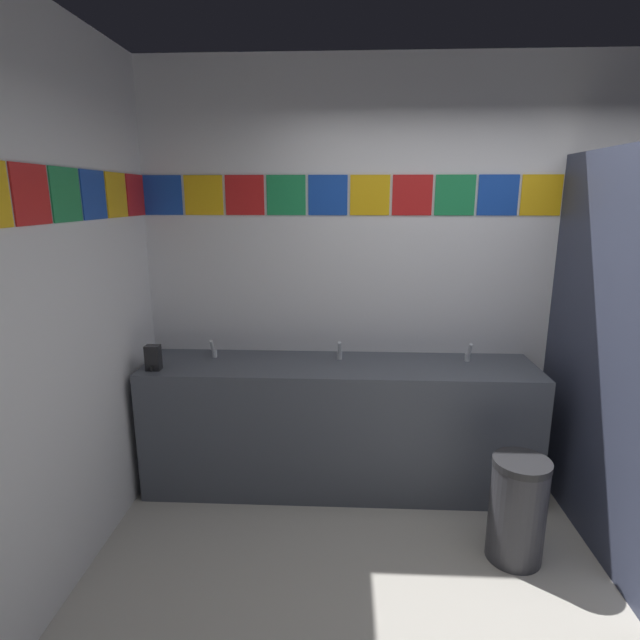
% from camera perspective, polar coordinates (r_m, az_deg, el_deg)
% --- Properties ---
extents(wall_back, '(4.43, 0.09, 2.82)m').
position_cam_1_polar(wall_back, '(3.62, 16.45, 4.82)').
color(wall_back, silver).
rests_on(wall_back, ground_plane).
extents(vanity_counter, '(2.57, 0.57, 0.87)m').
position_cam_1_polar(vanity_counter, '(3.49, 2.12, -11.60)').
color(vanity_counter, '#4C515B').
rests_on(vanity_counter, ground_plane).
extents(faucet_left, '(0.04, 0.10, 0.14)m').
position_cam_1_polar(faucet_left, '(3.52, -11.91, -3.39)').
color(faucet_left, silver).
rests_on(faucet_left, vanity_counter).
extents(faucet_center, '(0.04, 0.10, 0.14)m').
position_cam_1_polar(faucet_center, '(3.40, 2.21, -3.67)').
color(faucet_center, silver).
rests_on(faucet_center, vanity_counter).
extents(faucet_right, '(0.04, 0.10, 0.14)m').
position_cam_1_polar(faucet_right, '(3.50, 16.38, -3.73)').
color(faucet_right, silver).
rests_on(faucet_right, vanity_counter).
extents(soap_dispenser, '(0.09, 0.09, 0.16)m').
position_cam_1_polar(soap_dispenser, '(3.37, -18.28, -4.06)').
color(soap_dispenser, black).
rests_on(soap_dispenser, vanity_counter).
extents(trash_bin, '(0.30, 0.30, 0.59)m').
position_cam_1_polar(trash_bin, '(3.11, 21.35, -19.27)').
color(trash_bin, '#333338').
rests_on(trash_bin, ground_plane).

